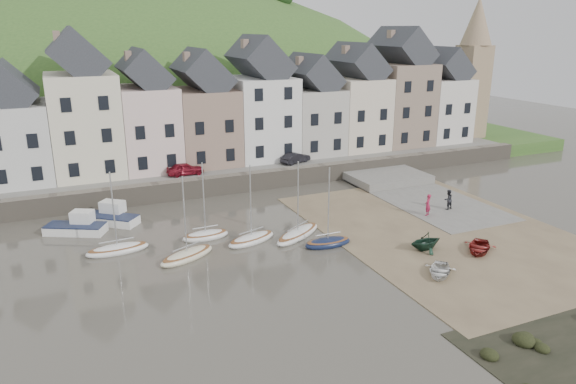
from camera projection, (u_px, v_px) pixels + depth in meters
name	position (u px, v px, depth m)	size (l,w,h in m)	color
ground	(321.00, 254.00, 38.41)	(160.00, 160.00, 0.00)	#433E34
quay_land	(204.00, 153.00, 66.14)	(90.00, 30.00, 1.50)	#355B24
quay_street	(233.00, 168.00, 55.86)	(70.00, 7.00, 0.10)	slate
seawall	(244.00, 182.00, 52.99)	(70.00, 1.20, 1.80)	slate
beach	(443.00, 231.00, 42.64)	(18.00, 26.00, 0.06)	brown
slipway	(421.00, 197.00, 51.16)	(8.00, 18.00, 0.12)	slate
hillside	(140.00, 225.00, 94.25)	(134.40, 84.00, 84.00)	#355B24
townhouse_terrace	(236.00, 108.00, 57.87)	(61.05, 8.00, 13.93)	silver
church_spire	(473.00, 64.00, 69.39)	(4.00, 4.00, 18.00)	#997F60
sailboat_0	(118.00, 249.00, 38.59)	(4.61, 1.79, 6.32)	white
sailboat_1	(206.00, 235.00, 41.15)	(3.73, 1.66, 6.32)	white
sailboat_2	(187.00, 255.00, 37.55)	(4.71, 3.28, 6.32)	beige
sailboat_3	(251.00, 239.00, 40.45)	(4.51, 2.80, 6.32)	white
sailboat_4	(298.00, 234.00, 41.48)	(5.33, 4.12, 6.32)	white
sailboat_5	(328.00, 242.00, 39.79)	(3.74, 1.59, 6.32)	#131C3B
motorboat_0	(77.00, 226.00, 42.19)	(4.92, 3.66, 1.70)	white
motorboat_2	(108.00, 216.00, 44.42)	(5.30, 4.79, 1.70)	white
rowboat_white	(440.00, 271.00, 34.93)	(2.06, 2.88, 0.60)	silver
rowboat_green	(426.00, 241.00, 38.81)	(2.24, 2.59, 1.37)	#163324
rowboat_red	(479.00, 247.00, 38.57)	(2.28, 3.20, 0.66)	maroon
person_red	(428.00, 205.00, 45.71)	(0.69, 0.45, 1.90)	#9E1C3F
person_dark	(448.00, 199.00, 47.26)	(0.88, 0.68, 1.80)	#222328
car_left	(185.00, 169.00, 52.76)	(1.47, 3.66, 1.25)	maroon
car_right	(295.00, 158.00, 57.43)	(1.23, 3.52, 1.16)	black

